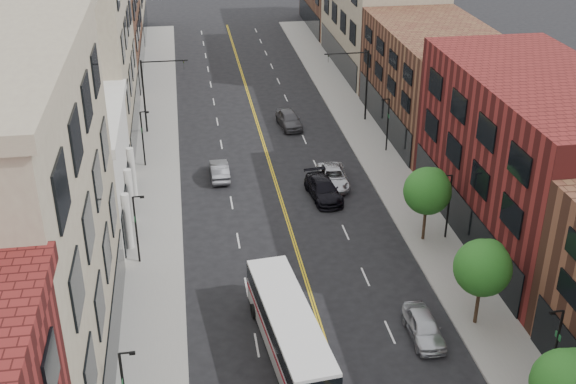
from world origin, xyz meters
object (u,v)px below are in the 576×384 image
car_lane_a (323,189)px  car_lane_b (333,177)px  car_parked_far (424,327)px  city_bus (289,329)px  car_lane_behind (219,170)px  car_lane_c (289,119)px

car_lane_a → car_lane_b: car_lane_a is taller
car_parked_far → car_lane_b: (-1.09, 20.73, -0.03)m
city_bus → car_parked_far: 8.09m
car_lane_behind → car_lane_b: 9.73m
city_bus → car_lane_b: city_bus is taller
car_lane_a → car_lane_behind: bearing=142.4°
car_lane_a → car_lane_b: 2.58m
car_parked_far → car_lane_behind: size_ratio=1.01×
car_parked_far → car_lane_c: size_ratio=0.92×
car_parked_far → car_lane_a: 18.64m
car_lane_c → car_lane_a: bearing=-94.5°
car_lane_behind → car_lane_c: bearing=-126.4°
city_bus → car_lane_b: size_ratio=2.24×
car_parked_far → car_lane_b: bearing=93.8°
car_parked_far → car_lane_b: size_ratio=0.85×
car_lane_behind → car_lane_a: (8.07, -4.96, 0.06)m
car_lane_c → car_lane_b: bearing=-88.9°
car_lane_b → car_lane_c: bearing=101.5°
car_lane_behind → car_lane_c: car_lane_c is taller
city_bus → car_lane_c: (5.27, 34.42, -0.88)m
city_bus → car_lane_behind: city_bus is taller
car_parked_far → car_lane_b: 20.76m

